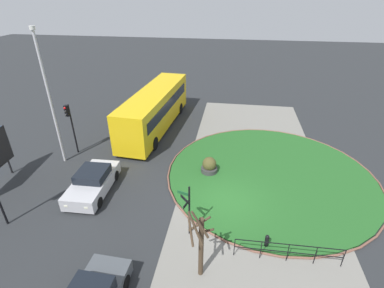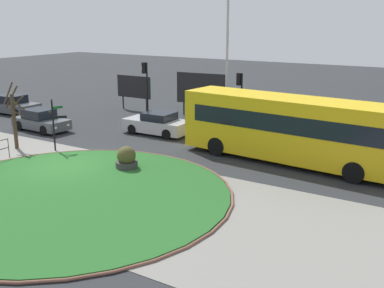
{
  "view_description": "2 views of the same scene",
  "coord_description": "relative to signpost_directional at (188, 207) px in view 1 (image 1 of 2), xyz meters",
  "views": [
    {
      "loc": [
        -13.04,
        0.07,
        10.82
      ],
      "look_at": [
        3.67,
        2.64,
        1.61
      ],
      "focal_mm": 26.88,
      "sensor_mm": 36.0,
      "label": 1
    },
    {
      "loc": [
        17.08,
        -15.31,
        7.12
      ],
      "look_at": [
        5.42,
        3.22,
        1.23
      ],
      "focal_mm": 43.66,
      "sensor_mm": 36.0,
      "label": 2
    }
  ],
  "objects": [
    {
      "name": "ground",
      "position": [
        2.67,
        -1.86,
        -1.66
      ],
      "size": [
        120.0,
        120.0,
        0.0
      ],
      "primitive_type": "plane",
      "color": "#282B2D"
    },
    {
      "name": "sidewalk_paving",
      "position": [
        2.67,
        -3.41,
        -1.65
      ],
      "size": [
        32.0,
        8.91,
        0.02
      ],
      "primitive_type": "cube",
      "color": "gray",
      "rests_on": "ground"
    },
    {
      "name": "lamppost_tall",
      "position": [
        5.45,
        9.8,
        3.11
      ],
      "size": [
        0.32,
        0.32,
        8.95
      ],
      "color": "#B7B7BC",
      "rests_on": "ground"
    },
    {
      "name": "grass_island",
      "position": [
        5.85,
        -4.48,
        -1.61
      ],
      "size": [
        13.19,
        13.19,
        0.1
      ],
      "primitive_type": "cylinder",
      "color": "#235B23",
      "rests_on": "ground"
    },
    {
      "name": "bollard_foreground",
      "position": [
        -0.31,
        -3.79,
        -1.27
      ],
      "size": [
        0.2,
        0.2,
        0.75
      ],
      "color": "black",
      "rests_on": "ground"
    },
    {
      "name": "traffic_light_far",
      "position": [
        6.57,
        9.49,
        1.13
      ],
      "size": [
        0.49,
        0.3,
        3.8
      ],
      "rotation": [
        0.0,
        0.0,
        2.99
      ],
      "color": "black",
      "rests_on": "ground"
    },
    {
      "name": "railing_grass_edge",
      "position": [
        -0.99,
        -4.63,
        -0.98
      ],
      "size": [
        0.14,
        4.72,
        1.05
      ],
      "rotation": [
        0.0,
        0.0,
        4.73
      ],
      "color": "black",
      "rests_on": "ground"
    },
    {
      "name": "street_tree_bare",
      "position": [
        -2.23,
        -0.87,
        0.21
      ],
      "size": [
        1.18,
        1.1,
        3.73
      ],
      "color": "#423323",
      "rests_on": "ground"
    },
    {
      "name": "car_trailing",
      "position": [
        2.48,
        6.16,
        -1.0
      ],
      "size": [
        4.3,
        2.04,
        1.41
      ],
      "rotation": [
        0.0,
        0.0,
        3.17
      ],
      "color": "#B7B7BC",
      "rests_on": "ground"
    },
    {
      "name": "bus_yellow",
      "position": [
        11.79,
        4.79,
        0.13
      ],
      "size": [
        11.63,
        3.38,
        3.33
      ],
      "rotation": [
        0.0,
        0.0,
        -0.08
      ],
      "color": "yellow",
      "rests_on": "ground"
    },
    {
      "name": "signpost_directional",
      "position": [
        0.0,
        0.0,
        0.0
      ],
      "size": [
        1.11,
        0.64,
        2.91
      ],
      "color": "black",
      "rests_on": "ground"
    },
    {
      "name": "grass_kerb_ring",
      "position": [
        5.85,
        -4.48,
        -1.6
      ],
      "size": [
        13.5,
        13.5,
        0.11
      ],
      "primitive_type": "torus",
      "color": "brown",
      "rests_on": "ground"
    },
    {
      "name": "planter_near_signpost",
      "position": [
        5.49,
        -0.5,
        -1.15
      ],
      "size": [
        1.08,
        1.08,
        1.16
      ],
      "color": "#383838",
      "rests_on": "ground"
    }
  ]
}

